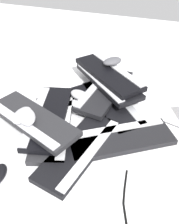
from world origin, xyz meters
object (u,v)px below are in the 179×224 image
Objects in this scene: keyboard_6 at (108,81)px; mouse_2 at (112,61)px; keyboard_3 at (82,95)px; keyboard_8 at (32,120)px; keyboard_1 at (121,139)px; keyboard_5 at (105,90)px; mouse_1 at (27,117)px; mouse_0 at (22,115)px; keyboard_0 at (80,149)px; keyboard_7 at (48,117)px; mouse_4 at (80,95)px; keyboard_4 at (54,126)px; keyboard_2 at (112,104)px; keyboard_9 at (109,73)px.

mouse_2 reaches higher than keyboard_6.
keyboard_3 is 0.34m from keyboard_8.
keyboard_5 reaches higher than keyboard_1.
mouse_1 is (0.34, -0.11, 0.10)m from keyboard_3.
mouse_0 reaches higher than keyboard_1.
mouse_2 reaches higher than keyboard_3.
keyboard_7 reaches higher than keyboard_0.
mouse_4 is (-0.29, 0.15, -0.06)m from mouse_0.
keyboard_0 is 0.24m from keyboard_8.
keyboard_1 is 0.98× the size of keyboard_7.
keyboard_4 is 1.10× the size of keyboard_6.
keyboard_8 is at bearing -101.04° from keyboard_0.
mouse_0 reaches higher than mouse_4.
keyboard_1 is 0.38m from keyboard_6.
keyboard_5 is at bearing -139.82° from mouse_2.
keyboard_3 is 0.06m from mouse_4.
keyboard_3 is at bearing 171.61° from keyboard_4.
keyboard_4 is 0.10m from keyboard_8.
keyboard_2 is (-0.34, 0.05, 0.00)m from keyboard_0.
mouse_4 is (0.14, -0.10, -0.02)m from keyboard_6.
keyboard_4 is 4.22× the size of mouse_4.
keyboard_9 is 3.93× the size of mouse_1.
keyboard_3 is 0.16m from keyboard_6.
keyboard_9 is at bearing -28.25° from mouse_0.
keyboard_0 is at bearing 0.92° from keyboard_6.
keyboard_6 is at bearing -179.08° from keyboard_0.
mouse_1 reaches higher than keyboard_4.
keyboard_9 is (-0.36, -0.16, 0.09)m from keyboard_1.
mouse_2 reaches higher than mouse_4.
keyboard_6 is 0.49m from mouse_1.
keyboard_3 is 3.89× the size of mouse_1.
keyboard_2 is 0.24m from mouse_2.
keyboard_8 is at bearing -163.95° from mouse_2.
keyboard_7 is 0.12m from mouse_1.
keyboard_9 is (-0.48, -0.01, 0.09)m from keyboard_0.
keyboard_5 is 4.15× the size of mouse_2.
keyboard_6 is (-0.09, 0.11, 0.06)m from keyboard_3.
keyboard_5 reaches higher than keyboard_0.
keyboard_5 is at bearing -32.65° from mouse_0.
keyboard_0 is 0.48m from keyboard_9.
keyboard_7 is 0.48m from mouse_2.
mouse_2 is at bearing 156.32° from keyboard_7.
keyboard_0 and keyboard_3 have the same top height.
mouse_4 is at bearing 156.72° from keyboard_7.
keyboard_8 is (-0.04, -0.23, 0.06)m from keyboard_0.
mouse_2 reaches higher than keyboard_4.
mouse_1 is at bearing -30.33° from keyboard_5.
keyboard_9 is (-0.43, 0.22, 0.03)m from keyboard_8.
keyboard_1 is 0.39m from keyboard_8.
keyboard_2 is 0.17m from keyboard_3.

